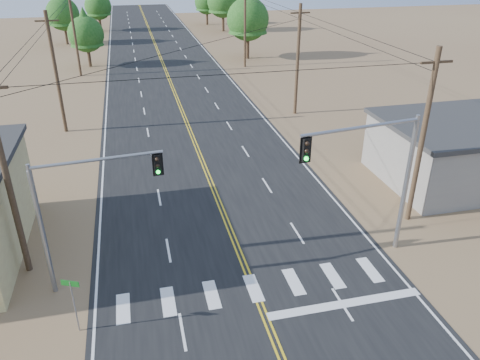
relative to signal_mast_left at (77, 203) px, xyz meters
name	(u,v)px	position (x,y,z in m)	size (l,w,h in m)	color
road	(189,129)	(7.44, 19.86, -4.41)	(15.00, 200.00, 0.02)	black
utility_pole_left_near	(7,177)	(-3.06, 1.86, 0.70)	(1.80, 0.30, 10.00)	#4C3826
utility_pole_left_mid	(56,73)	(-3.06, 21.86, 0.70)	(1.80, 0.30, 10.00)	#4C3826
utility_pole_left_far	(75,33)	(-3.06, 41.86, 0.70)	(1.80, 0.30, 10.00)	#4C3826
utility_pole_right_near	(422,138)	(17.94, 1.86, 0.70)	(1.80, 0.30, 10.00)	#4C3826
utility_pole_right_mid	(298,60)	(17.94, 21.86, 0.70)	(1.80, 0.30, 10.00)	#4C3826
utility_pole_right_far	(245,27)	(17.94, 41.86, 0.70)	(1.80, 0.30, 10.00)	#4C3826
signal_mast_left	(77,203)	(0.00, 0.00, 0.00)	(5.60, 0.72, 6.51)	gray
signal_mast_right	(379,167)	(13.92, -0.83, 0.59)	(6.22, 1.17, 7.39)	gray
street_sign	(73,298)	(-0.36, -3.04, -2.67)	(0.72, 0.35, 2.61)	gray
tree_left_near	(85,30)	(-2.14, 46.76, 0.24)	(4.57, 4.57, 7.62)	#3F2D1E
tree_left_mid	(62,10)	(-6.56, 64.10, 0.85)	(5.17, 5.17, 8.61)	#3F2D1E
tree_left_far	(98,3)	(-1.56, 76.68, 0.50)	(4.83, 4.83, 8.05)	#3F2D1E
tree_right_near	(248,15)	(19.59, 46.86, 1.54)	(5.84, 5.84, 9.74)	#3F2D1E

